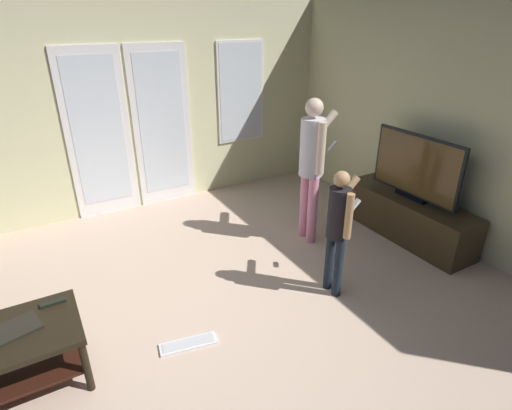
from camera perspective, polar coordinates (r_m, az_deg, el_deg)
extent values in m
cube|color=beige|center=(3.44, -10.13, -17.84)|extent=(6.29, 5.36, 0.02)
cube|color=beige|center=(5.23, -21.80, 12.05)|extent=(6.29, 0.06, 2.57)
cube|color=white|center=(5.26, -21.24, 8.94)|extent=(0.75, 0.02, 2.05)
cube|color=silver|center=(5.23, -21.29, 9.43)|extent=(0.59, 0.01, 1.75)
cube|color=white|center=(5.42, -12.99, 10.46)|extent=(0.75, 0.02, 2.05)
cube|color=silver|center=(5.40, -13.00, 10.94)|extent=(0.59, 0.01, 1.75)
cube|color=white|center=(5.78, -2.14, 15.51)|extent=(0.70, 0.02, 1.35)
cube|color=silver|center=(5.77, -2.07, 15.49)|extent=(0.64, 0.01, 1.29)
cube|color=beige|center=(4.67, 27.44, 9.61)|extent=(0.06, 5.36, 2.57)
cube|color=black|center=(3.37, -32.09, -19.41)|extent=(0.98, 0.53, 0.02)
cylinder|color=black|center=(3.11, -22.72, -20.22)|extent=(0.05, 0.05, 0.41)
cylinder|color=black|center=(3.52, -24.16, -14.36)|extent=(0.05, 0.05, 0.41)
cube|color=#362A19|center=(4.91, 20.47, -1.60)|extent=(0.46, 1.57, 0.48)
cube|color=black|center=(4.52, 27.85, -5.09)|extent=(0.39, 0.02, 0.27)
cube|color=black|center=(4.80, 20.92, 1.16)|extent=(0.08, 0.38, 0.04)
cube|color=black|center=(4.68, 21.59, 5.16)|extent=(0.04, 1.09, 0.68)
cube|color=#4C3819|center=(4.67, 21.44, 5.12)|extent=(0.00, 1.04, 0.63)
cylinder|color=pink|center=(4.46, 7.91, -0.77)|extent=(0.11, 0.11, 0.77)
cylinder|color=pink|center=(4.58, 6.82, 0.07)|extent=(0.11, 0.11, 0.77)
cylinder|color=silver|center=(4.27, 7.87, 8.01)|extent=(0.25, 0.25, 0.60)
sphere|color=beige|center=(4.17, 8.21, 13.44)|extent=(0.18, 0.18, 0.18)
cylinder|color=beige|center=(4.13, 9.13, 7.80)|extent=(0.09, 0.09, 0.54)
cylinder|color=beige|center=(4.48, 8.89, 10.21)|extent=(0.44, 0.13, 0.45)
cube|color=white|center=(4.63, 10.70, 8.09)|extent=(0.12, 0.05, 0.12)
cylinder|color=#1A232F|center=(3.70, 11.47, -8.65)|extent=(0.08, 0.08, 0.58)
cylinder|color=#1A232F|center=(3.78, 10.25, -7.75)|extent=(0.08, 0.08, 0.58)
cylinder|color=black|center=(3.49, 11.53, -1.13)|extent=(0.19, 0.19, 0.45)
sphere|color=tan|center=(3.37, 11.98, 3.57)|extent=(0.14, 0.14, 0.14)
cylinder|color=tan|center=(3.40, 12.92, -1.58)|extent=(0.07, 0.07, 0.40)
cylinder|color=tan|center=(3.63, 12.15, 1.40)|extent=(0.34, 0.07, 0.32)
cube|color=white|center=(3.78, 13.66, -0.08)|extent=(0.12, 0.04, 0.12)
cube|color=white|center=(3.36, -9.46, -18.69)|extent=(0.46, 0.21, 0.02)
cube|color=silver|center=(3.35, -9.48, -18.56)|extent=(0.41, 0.17, 0.00)
cube|color=black|center=(3.19, -31.08, -14.84)|extent=(0.37, 0.29, 0.02)
cube|color=black|center=(3.31, -26.64, -12.16)|extent=(0.17, 0.05, 0.02)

